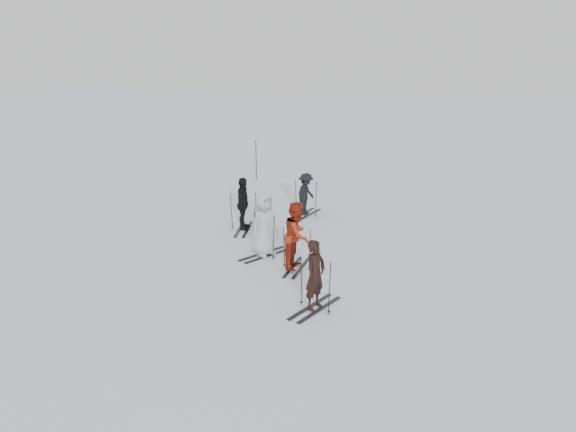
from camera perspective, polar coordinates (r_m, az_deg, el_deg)
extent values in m
plane|color=silver|center=(16.55, -1.09, -4.26)|extent=(120.00, 120.00, 0.00)
imported|color=black|center=(13.13, 2.79, -6.09)|extent=(0.58, 0.71, 1.68)
imported|color=maroon|center=(15.47, 0.91, -2.08)|extent=(0.72, 0.92, 1.88)
imported|color=#A9AFB3|center=(16.46, -2.42, -0.90)|extent=(0.96, 1.10, 1.89)
imported|color=black|center=(18.87, -4.60, 1.18)|extent=(0.66, 1.11, 1.78)
imported|color=black|center=(20.55, 1.83, 2.18)|extent=(0.75, 1.09, 1.54)
cylinder|color=black|center=(26.44, -3.26, 5.74)|extent=(0.04, 0.04, 1.80)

